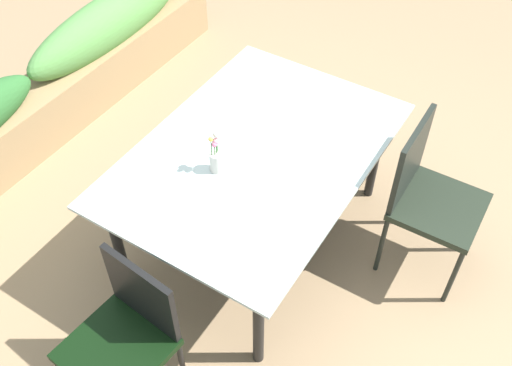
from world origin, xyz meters
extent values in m
plane|color=#9E7F5B|center=(0.00, 0.00, 0.00)|extent=(12.00, 12.00, 0.00)
cube|color=#B2C6C1|center=(-0.02, -0.04, 0.72)|extent=(1.67, 1.17, 0.02)
cube|color=black|center=(-0.02, -0.04, 0.70)|extent=(1.64, 1.15, 0.02)
cylinder|color=black|center=(-0.72, -0.49, 0.35)|extent=(0.06, 0.06, 0.71)
cylinder|color=black|center=(0.68, -0.49, 0.35)|extent=(0.06, 0.06, 0.71)
cylinder|color=black|center=(-0.72, 0.42, 0.35)|extent=(0.06, 0.06, 0.71)
cylinder|color=black|center=(0.68, 0.42, 0.35)|extent=(0.06, 0.06, 0.71)
cube|color=#212A1E|center=(0.36, -0.99, 0.49)|extent=(0.47, 0.47, 0.04)
cube|color=black|center=(0.36, -0.78, 0.73)|extent=(0.44, 0.04, 0.47)
cylinder|color=black|center=(0.57, -1.20, 0.24)|extent=(0.03, 0.03, 0.48)
cylinder|color=black|center=(0.15, -1.21, 0.24)|extent=(0.03, 0.03, 0.48)
cylinder|color=black|center=(0.57, -0.78, 0.24)|extent=(0.03, 0.03, 0.48)
cylinder|color=black|center=(0.14, -0.79, 0.24)|extent=(0.03, 0.03, 0.48)
cube|color=black|center=(-1.22, -0.04, 0.45)|extent=(0.48, 0.48, 0.04)
cube|color=black|center=(-1.02, -0.06, 0.66)|extent=(0.07, 0.42, 0.41)
cylinder|color=black|center=(-1.05, -0.25, 0.22)|extent=(0.03, 0.03, 0.44)
cylinder|color=black|center=(-1.01, 0.14, 0.22)|extent=(0.03, 0.03, 0.44)
cylinder|color=silver|center=(-0.24, 0.07, 0.78)|extent=(0.07, 0.07, 0.12)
cylinder|color=#387233|center=(-0.26, 0.08, 0.88)|extent=(0.01, 0.01, 0.15)
sphere|color=#EFCC4C|center=(-0.26, 0.08, 0.95)|extent=(0.03, 0.03, 0.03)
cylinder|color=#387233|center=(-0.24, 0.06, 0.86)|extent=(0.01, 0.01, 0.12)
sphere|color=pink|center=(-0.24, 0.06, 0.92)|extent=(0.04, 0.04, 0.04)
cylinder|color=#387233|center=(-0.25, 0.06, 0.86)|extent=(0.01, 0.01, 0.11)
sphere|color=pink|center=(-0.25, 0.06, 0.91)|extent=(0.03, 0.03, 0.03)
cylinder|color=#387233|center=(-0.22, 0.07, 0.88)|extent=(0.01, 0.01, 0.16)
sphere|color=white|center=(-0.22, 0.07, 0.96)|extent=(0.04, 0.04, 0.04)
cube|color=#9E7F56|center=(-0.03, 1.79, 0.20)|extent=(3.60, 0.38, 0.40)
ellipsoid|color=#569347|center=(0.78, 1.79, 0.52)|extent=(1.62, 0.34, 0.40)
camera|label=1|loc=(-1.96, -1.25, 2.92)|focal=40.93mm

